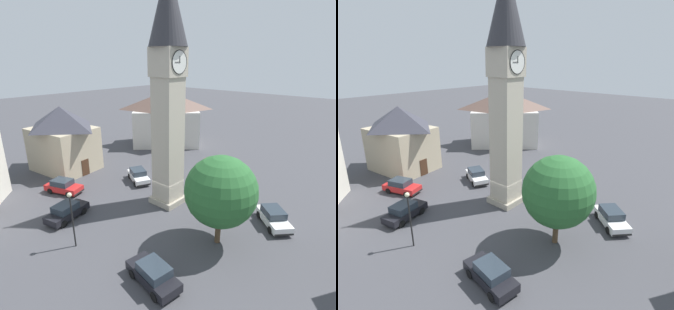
{
  "view_description": "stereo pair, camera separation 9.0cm",
  "coord_description": "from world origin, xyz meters",
  "views": [
    {
      "loc": [
        19.09,
        16.86,
        14.04
      ],
      "look_at": [
        0.0,
        0.0,
        5.16
      ],
      "focal_mm": 29.32,
      "sensor_mm": 36.0,
      "label": 1
    },
    {
      "loc": [
        19.03,
        16.93,
        14.04
      ],
      "look_at": [
        0.0,
        0.0,
        5.16
      ],
      "focal_mm": 29.32,
      "sensor_mm": 36.0,
      "label": 2
    }
  ],
  "objects": [
    {
      "name": "tree",
      "position": [
        2.36,
        7.43,
        4.54
      ],
      "size": [
        5.61,
        5.61,
        7.36
      ],
      "color": "brown",
      "rests_on": "ground"
    },
    {
      "name": "building_hall_far",
      "position": [
        2.26,
        -16.37,
        4.33
      ],
      "size": [
        7.54,
        8.97,
        8.48
      ],
      "color": "tan",
      "rests_on": "ground"
    },
    {
      "name": "car_blue_kerb",
      "position": [
        8.95,
        6.6,
        0.76
      ],
      "size": [
        2.32,
        4.34,
        1.53
      ],
      "color": "black",
      "rests_on": "ground"
    },
    {
      "name": "car_silver_kerb",
      "position": [
        6.12,
        -10.1,
        0.76
      ],
      "size": [
        3.03,
        4.46,
        1.53
      ],
      "color": "red",
      "rests_on": "ground"
    },
    {
      "name": "lamp_post",
      "position": [
        10.28,
        -0.72,
        3.18
      ],
      "size": [
        0.36,
        0.36,
        4.71
      ],
      "color": "black",
      "rests_on": "ground"
    },
    {
      "name": "car_white_side",
      "position": [
        -1.44,
        -6.08,
        0.76
      ],
      "size": [
        3.31,
        4.45,
        1.53
      ],
      "color": "white",
      "rests_on": "ground"
    },
    {
      "name": "building_shop_left",
      "position": [
        -15.38,
        -14.06,
        4.66
      ],
      "size": [
        12.99,
        13.26,
        9.13
      ],
      "color": "beige",
      "rests_on": "ground"
    },
    {
      "name": "ground_plane",
      "position": [
        0.0,
        0.0,
        0.0
      ],
      "size": [
        200.0,
        200.0,
        0.0
      ],
      "primitive_type": "plane",
      "color": "#424247"
    },
    {
      "name": "road_sign",
      "position": [
        -7.31,
        -0.37,
        1.9
      ],
      "size": [
        0.6,
        0.07,
        2.8
      ],
      "color": "gray",
      "rests_on": "ground"
    },
    {
      "name": "car_black_far",
      "position": [
        8.61,
        -4.91,
        0.76
      ],
      "size": [
        4.42,
        2.68,
        1.53
      ],
      "color": "black",
      "rests_on": "ground"
    },
    {
      "name": "pedestrian",
      "position": [
        -4.02,
        4.49,
        1.01
      ],
      "size": [
        0.33,
        0.53,
        1.69
      ],
      "color": "#706656",
      "rests_on": "ground"
    },
    {
      "name": "car_red_corner",
      "position": [
        -3.06,
        9.85,
        0.76
      ],
      "size": [
        4.07,
        4.15,
        1.53
      ],
      "color": "white",
      "rests_on": "ground"
    },
    {
      "name": "clock_tower",
      "position": [
        0.0,
        0.0,
        12.85
      ],
      "size": [
        3.46,
        3.46,
        21.92
      ],
      "color": "#A59C89",
      "rests_on": "ground"
    }
  ]
}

